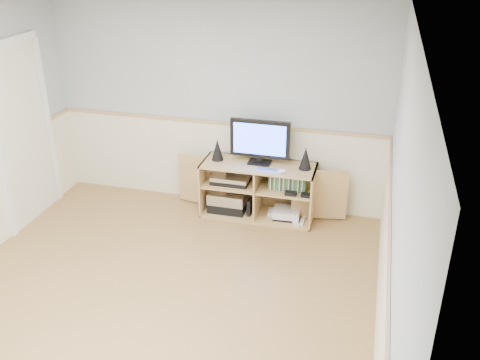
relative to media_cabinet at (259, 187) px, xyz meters
The scene contains 11 objects.
room 2.19m from the media_cabinet, 107.97° to the right, with size 4.04×4.54×2.54m.
media_cabinet is the anchor object (origin of this frame).
monitor 0.60m from the media_cabinet, 90.00° to the right, with size 0.68×0.18×0.52m.
speaker_left 0.67m from the media_cabinet, behind, with size 0.14×0.14×0.25m, color black.
speaker_right 0.69m from the media_cabinet, ahead, with size 0.14×0.14×0.26m, color black.
keyboard 0.41m from the media_cabinet, 51.61° to the right, with size 0.28×0.11×0.01m, color silver.
mouse 0.49m from the media_cabinet, 33.46° to the right, with size 0.10×0.06×0.04m, color white.
av_components 0.37m from the media_cabinet, behind, with size 0.52×0.33×0.47m.
game_consoles 0.43m from the media_cabinet, 11.70° to the right, with size 0.45×0.30×0.11m.
game_cases 0.39m from the media_cabinet, 12.47° to the right, with size 0.42×0.14×0.19m, color #3F8C3F.
wall_outlet 0.55m from the media_cabinet, 24.41° to the left, with size 0.12×0.03×0.12m, color white.
Camera 1 is at (1.77, -3.49, 3.12)m, focal length 40.00 mm.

